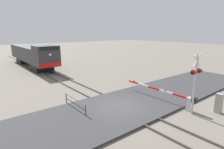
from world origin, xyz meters
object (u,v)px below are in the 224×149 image
object	(u,v)px
crossing_gate	(176,97)
utility_cabinet	(219,103)
locomotive	(33,55)
guard_railing	(75,103)
crossing_signal	(196,77)

from	to	relation	value
crossing_gate	utility_cabinet	xyz separation A→B (m)	(1.40, -2.63, -0.01)
locomotive	crossing_gate	world-z (taller)	locomotive
locomotive	crossing_gate	distance (m)	25.06
locomotive	crossing_gate	size ratio (longest dim) A/B	2.35
crossing_gate	utility_cabinet	size ratio (longest dim) A/B	4.77
guard_railing	locomotive	bearing A→B (deg)	81.74
crossing_signal	crossing_gate	distance (m)	2.58
crossing_signal	crossing_gate	bearing A→B (deg)	77.94
crossing_signal	crossing_gate	xyz separation A→B (m)	(0.33, 1.56, -2.02)
crossing_signal	crossing_gate	size ratio (longest dim) A/B	0.63
utility_cabinet	guard_railing	xyz separation A→B (m)	(-8.06, 7.00, -0.11)
locomotive	crossing_signal	distance (m)	26.54
crossing_signal	crossing_gate	world-z (taller)	crossing_signal
locomotive	utility_cabinet	size ratio (longest dim) A/B	11.19
locomotive	crossing_signal	size ratio (longest dim) A/B	3.76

